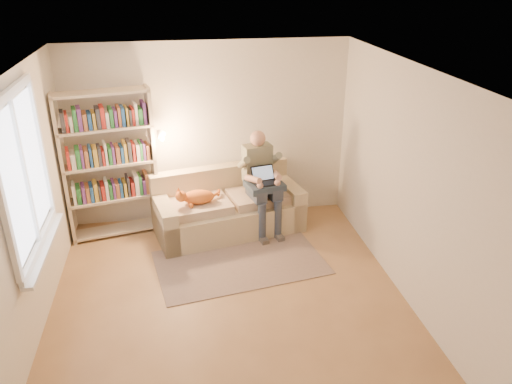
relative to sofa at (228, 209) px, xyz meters
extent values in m
plane|color=#966C44|center=(-0.18, -1.74, -0.32)|extent=(4.50, 4.50, 0.00)
cube|color=white|center=(-0.18, -1.74, 2.28)|extent=(4.00, 4.50, 0.02)
cube|color=silver|center=(-2.18, -1.74, 0.98)|extent=(0.02, 4.50, 2.60)
cube|color=silver|center=(1.82, -1.74, 0.98)|extent=(0.02, 4.50, 2.60)
cube|color=silver|center=(-0.18, 0.51, 0.98)|extent=(4.00, 0.02, 2.60)
cube|color=silver|center=(-0.18, -3.99, 0.98)|extent=(4.00, 0.02, 2.60)
plane|color=white|center=(-2.15, -1.54, 1.33)|extent=(0.00, 1.50, 1.50)
cube|color=white|center=(-2.14, -1.54, 2.12)|extent=(0.05, 1.50, 0.08)
cube|color=white|center=(-2.14, -1.54, 0.54)|extent=(0.05, 1.50, 0.08)
cube|color=white|center=(-2.14, -1.54, 1.33)|extent=(0.04, 0.05, 1.50)
cube|color=white|center=(-2.10, -1.54, 0.49)|extent=(0.12, 1.52, 0.04)
cube|color=#C2B089|center=(0.01, -0.04, -0.10)|extent=(2.19, 1.32, 0.43)
cube|color=#C2B089|center=(-0.07, 0.31, 0.33)|extent=(2.04, 0.62, 0.44)
cube|color=#C2B089|center=(-0.89, -0.23, -0.01)|extent=(0.39, 0.94, 0.61)
cube|color=#C2B089|center=(0.91, 0.15, -0.01)|extent=(0.39, 0.94, 0.61)
cube|color=#C5AC90|center=(-0.43, -0.19, 0.17)|extent=(0.98, 0.78, 0.12)
cube|color=#C5AC90|center=(0.47, 0.00, 0.17)|extent=(0.98, 0.78, 0.12)
cube|color=gray|center=(0.44, 0.08, 0.65)|extent=(0.43, 0.29, 0.54)
sphere|color=tan|center=(0.45, 0.06, 1.02)|extent=(0.22, 0.22, 0.22)
cube|color=#353D4B|center=(0.38, -0.20, 0.32)|extent=(0.25, 0.47, 0.17)
cube|color=#353D4B|center=(0.61, -0.15, 0.32)|extent=(0.25, 0.47, 0.17)
cylinder|color=#353D4B|center=(0.43, -0.41, -0.03)|extent=(0.11, 0.11, 0.57)
cylinder|color=#353D4B|center=(0.66, -0.36, -0.03)|extent=(0.11, 0.11, 0.57)
ellipsoid|color=orange|center=(-0.42, -0.22, 0.33)|extent=(0.47, 0.31, 0.19)
sphere|color=orange|center=(-0.66, -0.31, 0.40)|extent=(0.15, 0.15, 0.15)
cylinder|color=orange|center=(-0.21, -0.12, 0.29)|extent=(0.22, 0.08, 0.06)
cube|color=#253342|center=(0.49, -0.19, 0.42)|extent=(0.56, 0.50, 0.09)
cube|color=black|center=(0.50, -0.23, 0.48)|extent=(0.36, 0.29, 0.02)
cube|color=black|center=(0.48, -0.12, 0.58)|extent=(0.34, 0.18, 0.20)
plane|color=#8CA5CC|center=(0.48, -0.12, 0.58)|extent=(0.32, 0.20, 0.26)
cube|color=beige|center=(-2.15, 0.03, 0.72)|extent=(0.11, 0.32, 2.07)
cube|color=beige|center=(-0.99, 0.28, 0.72)|extent=(0.11, 0.32, 2.07)
cube|color=beige|center=(-1.57, 0.16, -0.26)|extent=(1.27, 0.56, 0.03)
cube|color=beige|center=(-1.57, 0.16, 0.24)|extent=(1.27, 0.56, 0.03)
cube|color=beige|center=(-1.57, 0.16, 0.75)|extent=(1.27, 0.56, 0.03)
cube|color=beige|center=(-1.57, 0.16, 1.25)|extent=(1.27, 0.56, 0.03)
cube|color=beige|center=(-1.57, 0.16, 1.72)|extent=(1.27, 0.56, 0.03)
cube|color=#66337F|center=(-1.57, 0.16, 0.38)|extent=(1.08, 0.46, 0.25)
cube|color=#995933|center=(-1.57, 0.16, 0.89)|extent=(1.08, 0.46, 0.25)
cube|color=#1E4C8C|center=(-1.57, 0.16, 1.39)|extent=(1.08, 0.46, 0.25)
cylinder|color=beige|center=(-1.08, 0.26, 0.78)|extent=(0.11, 0.11, 0.04)
cone|color=beige|center=(-0.88, 0.17, 1.10)|extent=(0.17, 0.19, 0.17)
cube|color=gray|center=(0.05, -0.93, -0.31)|extent=(2.28, 1.57, 0.01)
camera|label=1|loc=(-0.67, -6.36, 3.20)|focal=35.00mm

